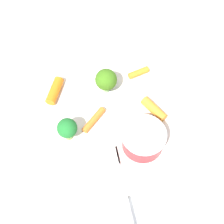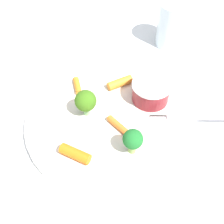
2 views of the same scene
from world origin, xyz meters
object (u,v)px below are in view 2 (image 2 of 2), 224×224
Objects in this scene: plate at (111,120)px; carrot_stick_0 at (119,126)px; carrot_stick_2 at (77,86)px; drinking_glass at (173,24)px; sauce_cup at (151,92)px; carrot_stick_1 at (75,154)px; carrot_stick_3 at (120,83)px; broccoli_floret_0 at (133,140)px; broccoli_floret_1 at (86,101)px; fork at (206,118)px.

carrot_stick_0 is (0.02, 0.01, 0.01)m from plate.
carrot_stick_2 is (-0.09, -0.07, 0.00)m from carrot_stick_0.
carrot_stick_2 is 0.24m from drinking_glass.
sauce_cup is 0.17m from carrot_stick_1.
carrot_stick_3 is at bearing 166.26° from plate.
sauce_cup is at bearing 138.69° from carrot_stick_0.
carrot_stick_2 is 0.39× the size of drinking_glass.
carrot_stick_2 is at bearing -87.26° from carrot_stick_3.
carrot_stick_2 reaches higher than plate.
plate is 7.74× the size of carrot_stick_2.
plate is 6.07× the size of carrot_stick_3.
carrot_stick_2 is at bearing -146.99° from broccoli_floret_0.
carrot_stick_0 is at bearing 37.24° from carrot_stick_2.
drinking_glass is (-0.15, 0.19, 0.03)m from carrot_stick_2.
carrot_stick_2 is at bearing -142.76° from carrot_stick_0.
broccoli_floret_1 is 1.05× the size of carrot_stick_3.
carrot_stick_1 is 0.25× the size of fork.
carrot_stick_3 is at bearing 138.16° from broccoli_floret_1.
carrot_stick_1 is (0.05, -0.07, 0.00)m from carrot_stick_0.
carrot_stick_3 is at bearing -123.49° from sauce_cup.
plate is at bearing -31.71° from drinking_glass.
sauce_cup is at bearing -118.40° from fork.
broccoli_floret_1 is at bearing -74.21° from sauce_cup.
carrot_stick_1 is (0.09, -0.01, -0.02)m from broccoli_floret_1.
carrot_stick_0 is 0.09m from carrot_stick_1.
sauce_cup is 1.36× the size of broccoli_floret_1.
sauce_cup is at bearing 160.02° from broccoli_floret_0.
broccoli_floret_1 is 0.09m from carrot_stick_3.
sauce_cup is 0.12m from broccoli_floret_0.
broccoli_floret_0 is (0.07, 0.03, 0.03)m from plate.
carrot_stick_3 is (-0.14, -0.01, -0.02)m from broccoli_floret_0.
carrot_stick_1 reaches higher than carrot_stick_0.
fork is 0.23m from drinking_glass.
sauce_cup reaches higher than plate.
plate is at bearing -154.71° from broccoli_floret_0.
broccoli_floret_0 is at bearing -20.02° from drinking_glass.
broccoli_floret_0 is 0.05m from carrot_stick_0.
carrot_stick_3 reaches higher than plate.
drinking_glass is (-0.14, 0.12, 0.03)m from carrot_stick_3.
plate is 0.08m from carrot_stick_3.
fork is (-0.06, 0.13, -0.03)m from broccoli_floret_0.
broccoli_floret_0 is (0.11, -0.04, 0.01)m from sauce_cup.
broccoli_floret_0 is 0.17m from carrot_stick_2.
carrot_stick_2 is (-0.15, -0.00, -0.00)m from carrot_stick_1.
sauce_cup is at bearing 56.51° from carrot_stick_3.
carrot_stick_1 is 0.51× the size of drinking_glass.
sauce_cup is 1.35× the size of carrot_stick_0.
plate is 6.23× the size of broccoli_floret_0.
carrot_stick_2 is at bearing -178.29° from carrot_stick_1.
sauce_cup is 0.72× the size of drinking_glass.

